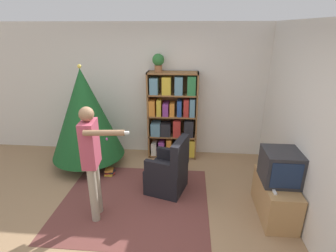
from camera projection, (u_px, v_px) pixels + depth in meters
name	position (u px, v px, depth m)	size (l,w,h in m)	color
ground_plane	(132.00, 224.00, 3.54)	(14.00, 14.00, 0.00)	#9E7A56
wall_back	(154.00, 91.00, 5.25)	(8.00, 0.10, 2.60)	silver
wall_right	(325.00, 143.00, 2.90)	(0.10, 8.00, 2.60)	silver
area_rug	(135.00, 201.00, 4.01)	(2.22, 1.97, 0.01)	brown
bookshelf	(173.00, 117.00, 5.14)	(0.97, 0.34, 1.72)	brown
tv_stand	(275.00, 198.00, 3.65)	(0.43, 0.91, 0.54)	tan
television	(281.00, 167.00, 3.48)	(0.46, 0.49, 0.45)	#28282D
game_remote	(274.00, 192.00, 3.31)	(0.04, 0.12, 0.02)	white
christmas_tree	(85.00, 114.00, 4.73)	(1.32, 1.32, 1.91)	#4C3323
armchair	(169.00, 173.00, 4.18)	(0.70, 0.70, 0.92)	black
standing_person	(92.00, 155.00, 3.38)	(0.66, 0.47, 1.60)	#9E937F
potted_plant	(158.00, 61.00, 4.80)	(0.22, 0.22, 0.33)	#935B38
book_pile_near_tree	(109.00, 172.00, 4.71)	(0.19, 0.17, 0.11)	gold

